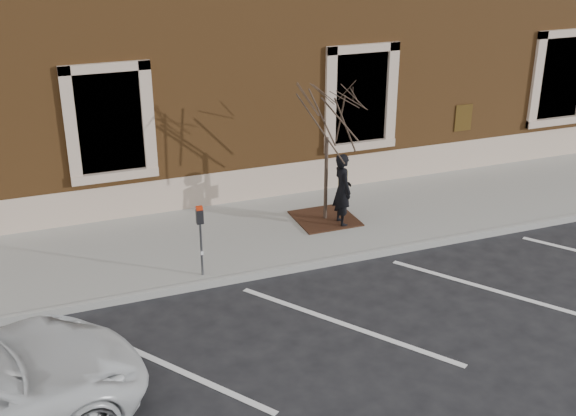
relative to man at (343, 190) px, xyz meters
name	(u,v)px	position (x,y,z in m)	size (l,w,h in m)	color
ground	(299,269)	(-1.59, -1.40, -0.97)	(120.00, 120.00, 0.00)	#28282B
sidewalk_near	(269,232)	(-1.59, 0.35, -0.90)	(40.00, 3.50, 0.15)	gray
curb_near	(300,267)	(-1.59, -1.45, -0.90)	(40.00, 0.12, 0.15)	#9E9E99
parking_stripes	(345,325)	(-1.59, -3.60, -0.97)	(28.00, 4.40, 0.01)	silver
building_civic	(194,13)	(-1.59, 6.34, 3.02)	(40.00, 8.62, 8.00)	brown
man	(343,190)	(0.00, 0.00, 0.00)	(0.60, 0.39, 1.65)	black
parking_meter	(200,228)	(-3.50, -1.20, 0.17)	(0.13, 0.10, 1.43)	#595B60
tree_grate	(325,218)	(-0.23, 0.38, -0.81)	(1.33, 1.33, 0.03)	#391D12
sapling	(327,114)	(-0.23, 0.38, 1.63)	(2.11, 2.11, 3.51)	#422F28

